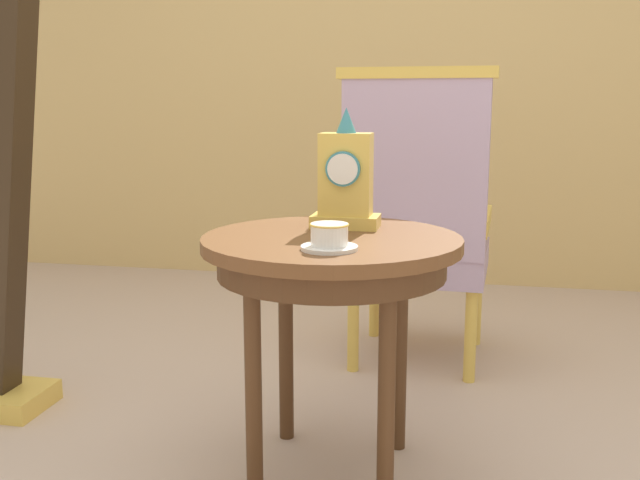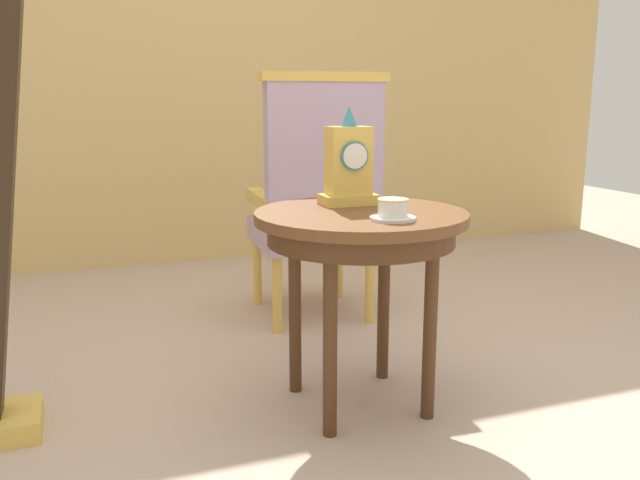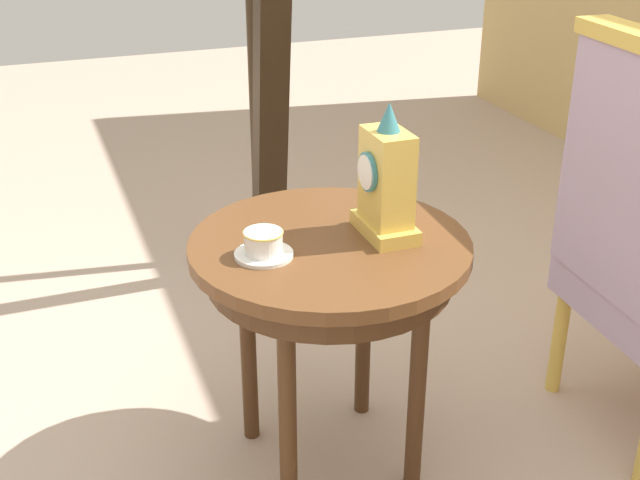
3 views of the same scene
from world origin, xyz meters
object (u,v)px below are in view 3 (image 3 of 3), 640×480
at_px(side_table, 330,270).
at_px(harp, 266,99).
at_px(teacup_left, 263,245).
at_px(mantel_clock, 386,183).

xyz_separation_m(side_table, harp, (-1.14, 0.19, 0.11)).
distance_m(side_table, teacup_left, 0.21).
distance_m(mantel_clock, harp, 1.16).
xyz_separation_m(side_table, mantel_clock, (0.01, 0.14, 0.22)).
relative_size(side_table, harp, 0.40).
bearing_deg(side_table, mantel_clock, 84.34).
distance_m(teacup_left, mantel_clock, 0.33).
relative_size(side_table, mantel_clock, 2.07).
bearing_deg(mantel_clock, side_table, -95.66).
bearing_deg(harp, teacup_left, -17.37).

